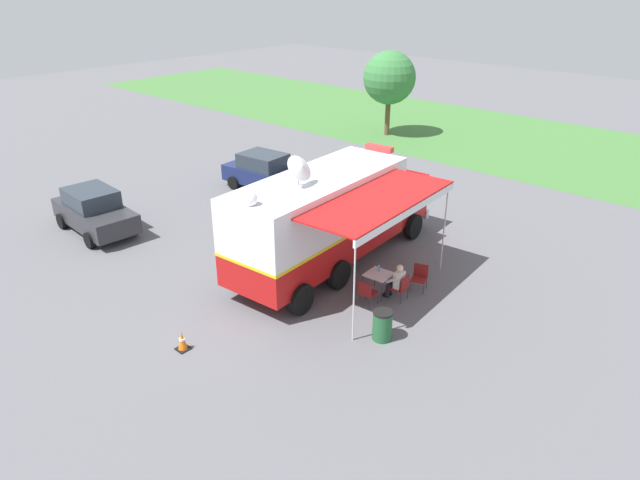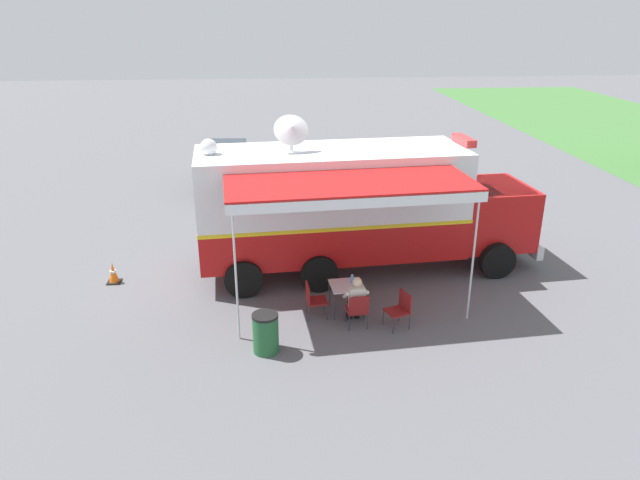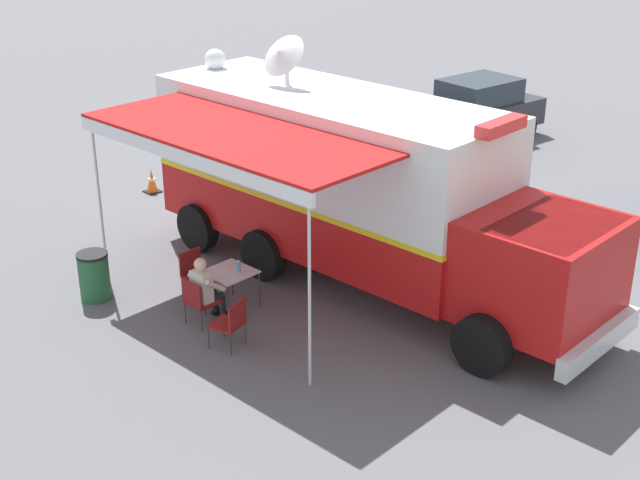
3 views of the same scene
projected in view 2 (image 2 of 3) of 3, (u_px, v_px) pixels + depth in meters
name	position (u px, v px, depth m)	size (l,w,h in m)	color
ground_plane	(331.00, 269.00, 16.66)	(100.00, 100.00, 0.00)	#5B5B60
lot_stripe	(357.00, 222.00, 20.34)	(0.12, 4.80, 0.01)	silver
command_truck	(358.00, 204.00, 16.02)	(5.44, 9.65, 4.53)	#B71414
folding_table	(347.00, 287.00, 14.09)	(0.86, 0.86, 0.73)	silver
water_bottle	(352.00, 279.00, 14.14)	(0.07, 0.07, 0.22)	#4C99D8
folding_chair_at_table	(358.00, 308.00, 13.43)	(0.52, 0.52, 0.87)	maroon
folding_chair_beside_table	(313.00, 298.00, 13.92)	(0.52, 0.52, 0.87)	maroon
folding_chair_spare_by_truck	(401.00, 307.00, 13.48)	(0.61, 0.61, 0.87)	maroon
seated_responder	(356.00, 299.00, 13.55)	(0.68, 0.58, 1.25)	silver
trash_bin	(266.00, 333.00, 12.51)	(0.57, 0.57, 0.91)	#235B33
traffic_cone	(113.00, 273.00, 15.77)	(0.36, 0.36, 0.58)	black
car_behind_truck	(226.00, 165.00, 24.38)	(4.30, 2.22, 1.76)	#2D2D33
car_far_corner	(420.00, 169.00, 23.69)	(4.35, 2.32, 1.76)	navy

